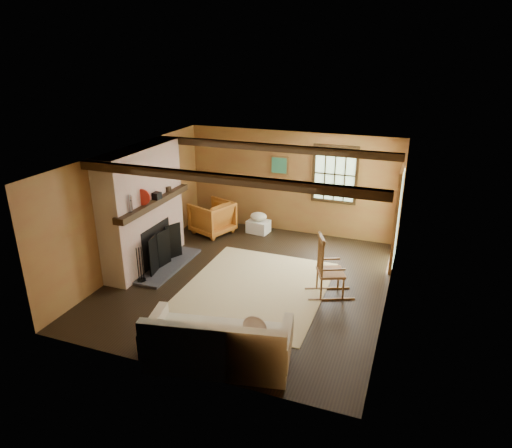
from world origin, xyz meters
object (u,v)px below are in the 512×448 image
at_px(rocking_chair, 328,270).
at_px(armchair, 212,218).
at_px(fireplace, 144,213).
at_px(sofa, 218,346).
at_px(laundry_basket, 258,226).

bearing_deg(rocking_chair, armchair, 35.67).
relative_size(fireplace, rocking_chair, 2.10).
bearing_deg(sofa, armchair, 105.18).
xyz_separation_m(fireplace, laundry_basket, (1.54, 2.38, -0.95)).
relative_size(sofa, armchair, 2.50).
bearing_deg(fireplace, sofa, -41.71).
bearing_deg(armchair, fireplace, 5.93).
distance_m(rocking_chair, sofa, 2.64).
height_order(rocking_chair, sofa, rocking_chair).
distance_m(laundry_basket, armchair, 1.12).
xyz_separation_m(fireplace, rocking_chair, (3.71, 0.03, -0.62)).
relative_size(rocking_chair, armchair, 1.33).
bearing_deg(rocking_chair, laundry_basket, 19.63).
xyz_separation_m(sofa, laundry_basket, (-1.16, 4.78, -0.14)).
distance_m(sofa, laundry_basket, 4.92).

